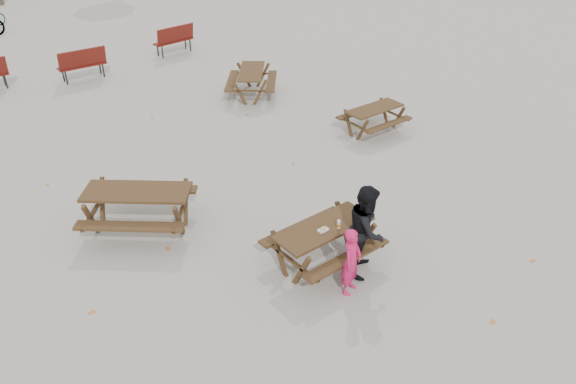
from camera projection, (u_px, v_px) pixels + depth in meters
ground at (323, 262)px, 10.08m from camera, size 80.00×80.00×0.00m
main_picnic_table at (324, 236)px, 9.78m from camera, size 1.80×1.45×0.78m
food_tray at (323, 230)px, 9.56m from camera, size 0.18×0.11×0.03m
bread_roll at (323, 228)px, 9.54m from camera, size 0.14×0.06×0.05m
soda_bottle at (339, 225)px, 9.60m from camera, size 0.07×0.07×0.17m
child at (351, 261)px, 9.11m from camera, size 0.53×0.45×1.23m
adult at (367, 230)px, 9.49m from camera, size 1.03×0.98×1.68m
picnic_table_east at (374, 120)px, 14.59m from camera, size 1.59×1.30×0.67m
picnic_table_north at (139, 210)px, 10.77m from camera, size 2.56×2.52×0.86m
picnic_table_far at (252, 83)px, 16.78m from camera, size 2.25×2.29×0.77m
park_bench_row at (46, 68)px, 17.56m from camera, size 10.09×1.68×1.03m
fallen_leaves at (263, 196)px, 12.01m from camera, size 11.00×11.00×0.01m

